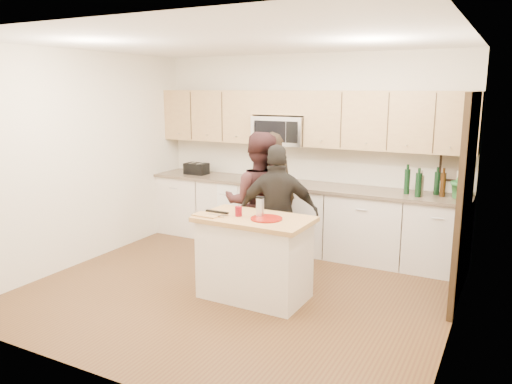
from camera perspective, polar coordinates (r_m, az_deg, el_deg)
The scene contains 21 objects.
floor at distance 5.74m, azimuth -2.14°, elevation -11.10°, with size 4.50×4.50×0.00m, color brown.
room_shell at distance 5.31m, azimuth -2.28°, elevation 6.36°, with size 4.52×4.02×2.71m.
back_cabinetry at distance 7.03m, azimuth 4.71°, elevation -2.76°, with size 4.50×0.66×0.94m.
upper_cabinetry at distance 6.94m, azimuth 5.64°, elevation 8.51°, with size 4.50×0.33×0.75m.
microwave at distance 7.05m, azimuth 2.89°, elevation 7.04°, with size 0.76×0.41×0.40m.
doorway at distance 5.60m, azimuth 22.95°, elevation -0.23°, with size 0.06×1.25×2.20m.
framed_picture at distance 6.67m, azimuth 21.49°, elevation 2.75°, with size 0.30×0.03×0.38m.
dish_towel at distance 7.21m, azimuth -2.79°, elevation 0.32°, with size 0.34×0.60×0.48m.
island at distance 5.40m, azimuth -0.17°, elevation -7.45°, with size 1.21×0.72×0.90m.
red_plate at distance 5.17m, azimuth 1.21°, elevation -3.05°, with size 0.33×0.33×0.02m, color maroon.
box_grater at distance 5.22m, azimuth 0.46°, elevation -1.61°, with size 0.08×0.06×0.21m.
drink_glass at distance 5.29m, azimuth -2.01°, elevation -2.22°, with size 0.08×0.08×0.11m, color maroon.
cutting_board at distance 5.34m, azimuth -5.62°, elevation -2.63°, with size 0.29×0.18×0.02m, color tan.
tongs at distance 5.39m, azimuth -4.47°, elevation -2.27°, with size 0.28×0.03×0.02m, color black.
knife at distance 5.28m, azimuth -4.49°, elevation -2.64°, with size 0.20×0.02×0.01m, color silver.
toaster at distance 7.69m, azimuth -6.82°, elevation 2.67°, with size 0.34×0.23×0.17m.
bottle_cluster at distance 6.45m, azimuth 19.54°, elevation 1.14°, with size 0.67×0.35×0.37m.
orchid at distance 6.41m, azimuth 22.47°, elevation 1.36°, with size 0.25×0.21×0.46m, color #317B37.
woman_left at distance 6.50m, azimuth 1.81°, elevation -0.55°, with size 0.62×0.40×1.69m, color black.
woman_center at distance 6.04m, azimuth 0.29°, elevation -1.29°, with size 0.84×0.65×1.73m, color black.
woman_right at distance 5.76m, azimuth 2.51°, elevation -2.56°, with size 0.94×0.39×1.61m, color black.
Camera 1 is at (2.65, -4.58, 2.23)m, focal length 35.00 mm.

